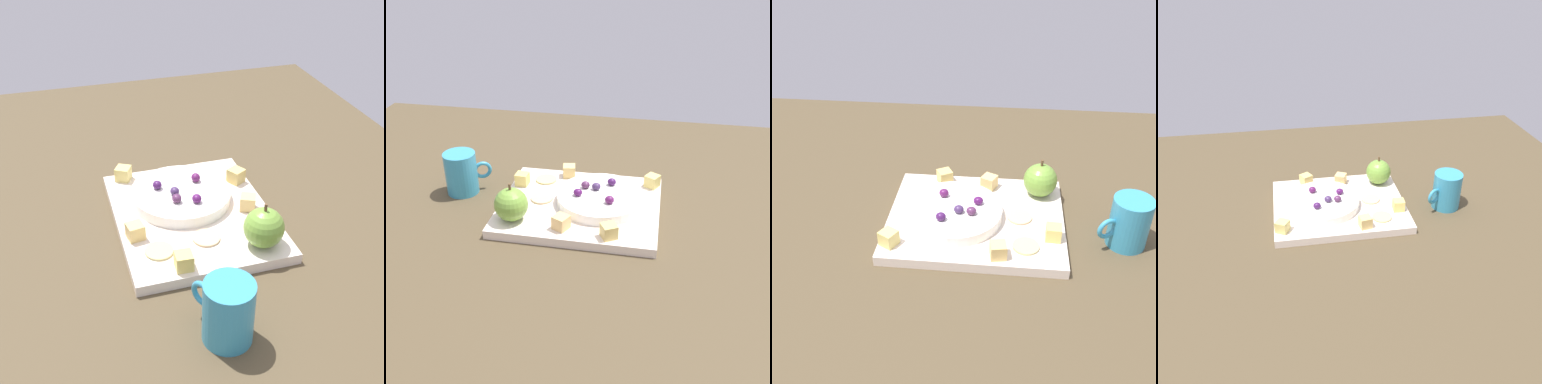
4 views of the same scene
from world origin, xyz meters
TOP-DOWN VIEW (x-y plane):
  - table at (0.00, 0.00)cm, footprint 143.29×109.25cm
  - platter at (-1.04, 0.23)cm, footprint 32.35×26.68cm
  - serving_dish at (-5.13, -0.87)cm, footprint 17.88×17.88cm
  - apple_whole at (10.87, 8.31)cm, footprint 6.56×6.56cm
  - apple_stem at (10.87, 8.31)cm, footprint 0.50×0.50cm
  - cheese_cube_0 at (-8.35, 10.91)cm, footprint 3.62×3.62cm
  - cheese_cube_1 at (12.82, -5.41)cm, footprint 2.79×2.79cm
  - cheese_cube_2 at (3.47, -11.00)cm, footprint 3.06×3.06cm
  - cheese_cube_3 at (0.84, 9.70)cm, footprint 3.55×3.55cm
  - cheese_cube_4 at (-15.22, -9.65)cm, footprint 3.62×3.62cm
  - cracker_0 at (7.05, -0.01)cm, footprint 4.58×4.58cm
  - cracker_1 at (8.13, -8.15)cm, footprint 4.58×4.58cm
  - grape_0 at (-1.70, -2.59)cm, footprint 1.83×1.65cm
  - grape_1 at (-6.90, -4.84)cm, footprint 1.83×1.65cm
  - grape_2 at (-7.34, 2.54)cm, footprint 1.83×1.65cm
  - grape_3 at (-0.70, 0.74)cm, footprint 1.83×1.65cm
  - grape_4 at (-3.99, -2.34)cm, footprint 1.83×1.65cm
  - cup at (25.71, -3.10)cm, footprint 9.48×6.98cm

SIDE VIEW (x-z plane):
  - table at x=0.00cm, z-range 0.00..4.06cm
  - platter at x=-1.04cm, z-range 4.06..5.95cm
  - cracker_0 at x=7.05cm, z-range 5.95..6.35cm
  - cracker_1 at x=8.13cm, z-range 5.95..6.35cm
  - serving_dish at x=-5.13cm, z-range 5.95..8.07cm
  - cheese_cube_0 at x=-8.35cm, z-range 5.95..8.60cm
  - cheese_cube_1 at x=12.82cm, z-range 5.95..8.60cm
  - cheese_cube_2 at x=3.47cm, z-range 5.95..8.60cm
  - cheese_cube_3 at x=0.84cm, z-range 5.95..8.60cm
  - cheese_cube_4 at x=-15.22cm, z-range 5.95..8.60cm
  - cup at x=25.71cm, z-range 4.06..13.40cm
  - grape_3 at x=-0.70cm, z-range 8.07..9.55cm
  - grape_0 at x=-1.70cm, z-range 8.07..9.58cm
  - grape_4 at x=-3.99cm, z-range 8.07..9.59cm
  - grape_1 at x=-6.90cm, z-range 8.07..9.61cm
  - grape_2 at x=-7.34cm, z-range 8.07..9.67cm
  - apple_whole at x=10.87cm, z-range 5.95..12.51cm
  - apple_stem at x=10.87cm, z-range 12.51..13.71cm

